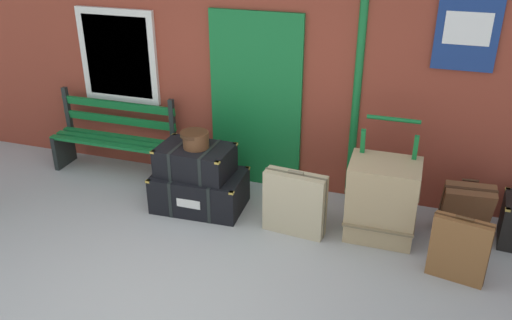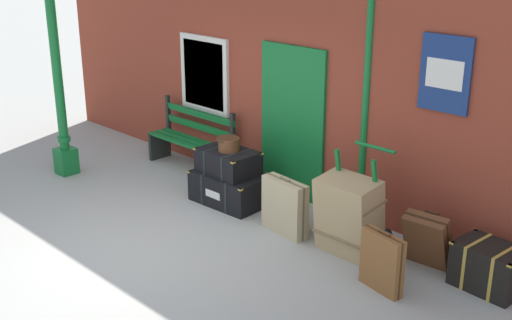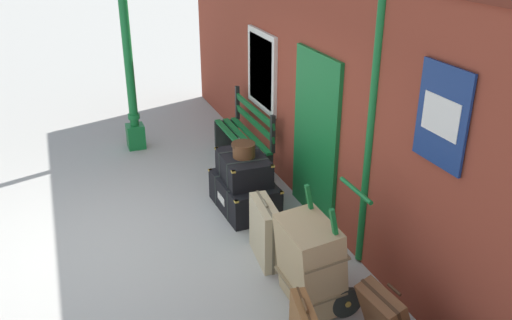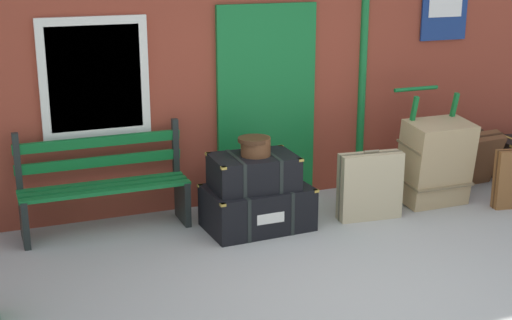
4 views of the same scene
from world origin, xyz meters
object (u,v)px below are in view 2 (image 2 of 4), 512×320
at_px(lamp_post, 60,100).
at_px(porters_trolley, 357,226).
at_px(steamer_trunk_middle, 228,162).
at_px(round_hatbox, 229,143).
at_px(large_brown_trunk, 349,215).
at_px(corner_trunk, 489,267).
at_px(suitcase_beige, 382,262).
at_px(steamer_trunk_base, 230,188).
at_px(platform_bench, 192,141).
at_px(suitcase_umber, 285,207).
at_px(suitcase_olive, 427,240).

relative_size(lamp_post, porters_trolley, 2.54).
relative_size(steamer_trunk_middle, round_hatbox, 2.64).
distance_m(porters_trolley, large_brown_trunk, 0.26).
height_order(lamp_post, corner_trunk, lamp_post).
bearing_deg(round_hatbox, suitcase_beige, -9.58).
bearing_deg(lamp_post, steamer_trunk_base, 20.72).
relative_size(platform_bench, large_brown_trunk, 1.73).
height_order(suitcase_umber, suitcase_beige, suitcase_umber).
distance_m(platform_bench, porters_trolley, 3.43).
bearing_deg(suitcase_beige, porters_trolley, 141.38).
xyz_separation_m(steamer_trunk_base, suitcase_olive, (2.84, 0.29, 0.11)).
bearing_deg(lamp_post, round_hatbox, 20.96).
relative_size(steamer_trunk_base, round_hatbox, 3.31).
height_order(lamp_post, suitcase_beige, lamp_post).
relative_size(lamp_post, suitcase_beige, 4.52).
xyz_separation_m(round_hatbox, suitcase_beige, (2.79, -0.47, -0.53)).
xyz_separation_m(steamer_trunk_middle, large_brown_trunk, (2.05, -0.05, -0.12)).
relative_size(lamp_post, steamer_trunk_base, 2.92).
bearing_deg(suitcase_beige, corner_trunk, 46.31).
distance_m(steamer_trunk_base, porters_trolley, 2.02).
bearing_deg(lamp_post, porters_trolley, 13.57).
bearing_deg(porters_trolley, round_hatbox, -176.41).
relative_size(platform_bench, corner_trunk, 2.20).
height_order(platform_bench, suitcase_umber, platform_bench).
height_order(steamer_trunk_middle, suitcase_beige, steamer_trunk_middle).
relative_size(round_hatbox, corner_trunk, 0.43).
bearing_deg(platform_bench, large_brown_trunk, -9.23).
height_order(porters_trolley, corner_trunk, porters_trolley).
relative_size(suitcase_olive, suitcase_beige, 0.97).
bearing_deg(large_brown_trunk, steamer_trunk_middle, 178.65).
height_order(steamer_trunk_middle, suitcase_olive, steamer_trunk_middle).
distance_m(platform_bench, corner_trunk, 4.93).
bearing_deg(platform_bench, steamer_trunk_middle, -20.50).
relative_size(steamer_trunk_base, steamer_trunk_middle, 1.26).
distance_m(suitcase_umber, suitcase_beige, 1.64).
distance_m(steamer_trunk_middle, corner_trunk, 3.61).
relative_size(large_brown_trunk, suitcase_olive, 1.42).
bearing_deg(porters_trolley, lamp_post, -166.43).
xyz_separation_m(steamer_trunk_base, large_brown_trunk, (2.02, -0.04, 0.25)).
relative_size(steamer_trunk_middle, porters_trolley, 0.69).
relative_size(porters_trolley, corner_trunk, 1.64).
distance_m(round_hatbox, porters_trolley, 2.12).
relative_size(steamer_trunk_middle, suitcase_beige, 1.23).
bearing_deg(suitcase_umber, suitcase_olive, 15.33).
distance_m(lamp_post, suitcase_olive, 5.64).
xyz_separation_m(suitcase_umber, corner_trunk, (2.38, 0.51, -0.10)).
height_order(suitcase_umber, suitcase_olive, suitcase_umber).
distance_m(lamp_post, corner_trunk, 6.34).
bearing_deg(suitcase_umber, porters_trolley, 19.30).
relative_size(steamer_trunk_middle, suitcase_olive, 1.27).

